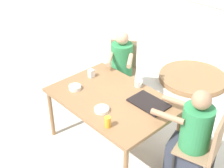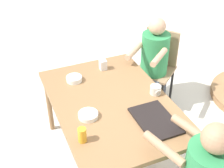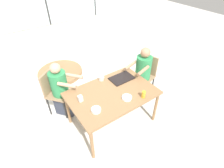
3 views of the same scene
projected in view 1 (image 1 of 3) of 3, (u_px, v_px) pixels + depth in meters
The scene contains 13 objects.
ground_plane at pixel (112, 144), 3.90m from camera, with size 16.00×16.00×0.00m, color beige.
dining_table at pixel (112, 102), 3.55m from camera, with size 1.41×0.95×0.71m.
chair_for_woman_green_shirt at pixel (207, 146), 3.12m from camera, with size 0.49×0.49×0.88m.
chair_for_man_blue_shirt at pixel (123, 65), 4.55m from camera, with size 0.56×0.56×0.88m.
person_woman_green_shirt at pixel (190, 141), 3.21m from camera, with size 0.62×0.45×1.13m.
person_man_blue_shirt at pixel (121, 72), 4.43m from camera, with size 0.57×0.60×1.10m.
food_tray_dark at pixel (149, 103), 3.41m from camera, with size 0.42×0.28×0.02m.
coffee_mug at pixel (139, 83), 3.70m from camera, with size 0.10×0.10×0.08m.
juice_glass at pixel (108, 122), 3.06m from camera, with size 0.06×0.06×0.12m.
milk_carton_small at pixel (91, 73), 3.88m from camera, with size 0.06×0.06×0.10m.
bowl_white_shallow at pixel (102, 109), 3.30m from camera, with size 0.16×0.16×0.04m.
bowl_cereal at pixel (75, 87), 3.65m from camera, with size 0.14×0.14×0.05m.
folded_table_stack at pixel (193, 78), 5.17m from camera, with size 1.12×1.12×0.09m.
Camera 1 is at (2.12, -1.98, 2.71)m, focal length 50.00 mm.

